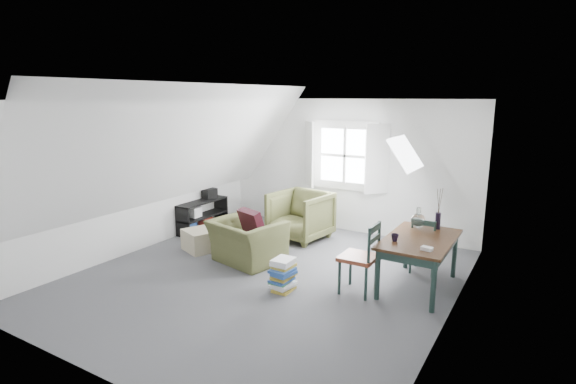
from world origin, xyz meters
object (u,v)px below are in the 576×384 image
Objects in this scene: dining_table at (420,245)px; media_shelf at (201,217)px; armchair_near at (247,262)px; magazine_stack at (283,275)px; dining_chair_far at (425,244)px; dining_chair_near at (361,257)px; armchair_far at (300,239)px; ottoman at (202,240)px.

media_shelf is (-4.32, 0.52, -0.35)m from dining_table.
dining_table is 4.36m from media_shelf.
magazine_stack reaches higher than armchair_near.
dining_chair_near reaches higher than dining_chair_far.
armchair_far is (0.14, 1.45, 0.00)m from armchair_near.
dining_chair_far is (2.34, -0.48, 0.44)m from armchair_far.
media_shelf is 2.61× the size of magazine_stack.
media_shelf is 3.19m from magazine_stack.
ottoman is 0.38× the size of dining_table.
armchair_far reaches higher than magazine_stack.
magazine_stack is (2.02, -0.68, 0.04)m from ottoman.
dining_chair_far is at bearing 14.58° from ottoman.
dining_chair_near reaches higher than magazine_stack.
ottoman is 2.13m from magazine_stack.
ottoman is at bearing -52.14° from media_shelf.
dining_chair_far is (-0.07, 0.57, -0.17)m from dining_table.
armchair_far is 2.21× the size of magazine_stack.
ottoman is 0.47× the size of media_shelf.
dining_table is at bearing -158.16° from armchair_near.
ottoman is at bearing 9.02° from armchair_near.
magazine_stack is at bearing 162.47° from armchair_near.
dining_chair_near is at bearing -140.60° from dining_table.
dining_table is at bearing 88.01° from dining_chair_far.
armchair_near is 2.65m from dining_table.
dining_chair_near is at bearing -20.75° from media_shelf.
armchair_near is at bearing -3.95° from ottoman.
armchair_far is at bearing 113.44° from magazine_stack.
dining_chair_far reaches higher than magazine_stack.
dining_table is (2.41, -1.05, 0.61)m from armchair_far.
ottoman is 3.60m from dining_chair_far.
media_shelf is at bearing -105.04° from dining_chair_near.
dining_table is 0.60m from dining_chair_far.
armchair_far is at bearing 153.14° from dining_table.
armchair_far is 1.15× the size of dining_chair_far.
armchair_far is 2.00m from media_shelf.
dining_chair_far is 4.25m from media_shelf.
armchair_near is 1.23× the size of dining_chair_far.
dining_chair_near is (-0.53, -1.13, 0.06)m from dining_chair_far.
armchair_far is 0.68× the size of dining_table.
armchair_far is 0.85× the size of media_shelf.
dining_chair_far is at bearing 93.31° from dining_table.
armchair_far reaches higher than armchair_near.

